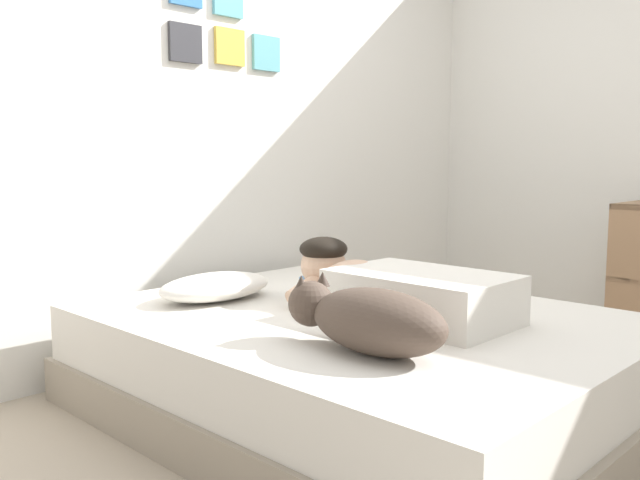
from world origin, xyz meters
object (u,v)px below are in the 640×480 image
object	(u,v)px
person_lying	(392,287)
coffee_cup	(310,286)
bed	(359,364)
pillow	(215,287)
dog	(369,319)
cell_phone	(362,322)

from	to	relation	value
person_lying	coffee_cup	size ratio (longest dim) A/B	7.36
bed	pillow	xyz separation A→B (m)	(-0.23, 0.61, 0.26)
person_lying	dog	bearing A→B (deg)	-150.03
coffee_cup	bed	bearing A→B (deg)	-108.00
person_lying	dog	distance (m)	0.51
bed	cell_phone	distance (m)	0.26
bed	pillow	size ratio (longest dim) A/B	3.94
bed	pillow	bearing A→B (deg)	110.65
pillow	person_lying	xyz separation A→B (m)	(0.30, -0.71, 0.05)
coffee_cup	cell_phone	size ratio (longest dim) A/B	0.89
bed	coffee_cup	world-z (taller)	coffee_cup
bed	dog	distance (m)	0.60
pillow	dog	xyz separation A→B (m)	(-0.15, -0.97, 0.05)
bed	dog	bearing A→B (deg)	-136.16
person_lying	dog	world-z (taller)	person_lying
pillow	person_lying	world-z (taller)	person_lying
cell_phone	bed	bearing A→B (deg)	44.17
person_lying	cell_phone	bearing A→B (deg)	-177.89
pillow	coffee_cup	bearing A→B (deg)	-30.01
dog	coffee_cup	distance (m)	0.92
pillow	person_lying	size ratio (longest dim) A/B	0.57
bed	cell_phone	bearing A→B (deg)	-135.83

